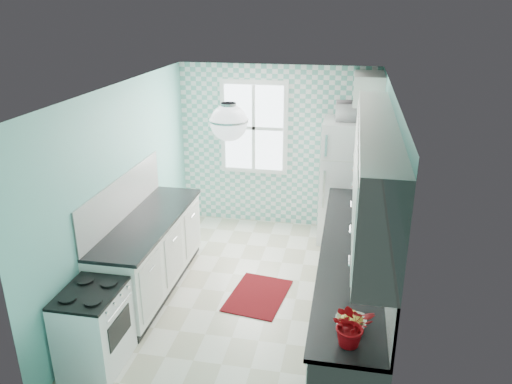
% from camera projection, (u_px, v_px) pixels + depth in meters
% --- Properties ---
extents(floor, '(3.00, 4.40, 0.02)m').
position_uv_depth(floor, '(248.00, 295.00, 6.11)').
color(floor, silver).
rests_on(floor, ground).
extents(ceiling, '(3.00, 4.40, 0.02)m').
position_uv_depth(ceiling, '(247.00, 88.00, 5.21)').
color(ceiling, white).
rests_on(ceiling, wall_back).
extents(wall_back, '(3.00, 0.02, 2.50)m').
position_uv_depth(wall_back, '(277.00, 147.00, 7.68)').
color(wall_back, '#6FC0B5').
rests_on(wall_back, floor).
extents(wall_front, '(3.00, 0.02, 2.50)m').
position_uv_depth(wall_front, '(185.00, 310.00, 3.63)').
color(wall_front, '#6FC0B5').
rests_on(wall_front, floor).
extents(wall_left, '(0.02, 4.40, 2.50)m').
position_uv_depth(wall_left, '(123.00, 191.00, 5.92)').
color(wall_left, '#6FC0B5').
rests_on(wall_left, floor).
extents(wall_right, '(0.02, 4.40, 2.50)m').
position_uv_depth(wall_right, '(384.00, 209.00, 5.39)').
color(wall_right, '#6FC0B5').
rests_on(wall_right, floor).
extents(accent_wall, '(3.00, 0.01, 2.50)m').
position_uv_depth(accent_wall, '(277.00, 147.00, 7.66)').
color(accent_wall, '#69B5A4').
rests_on(accent_wall, wall_back).
extents(window, '(1.04, 0.05, 1.44)m').
position_uv_depth(window, '(254.00, 128.00, 7.59)').
color(window, white).
rests_on(window, wall_back).
extents(backsplash_right, '(0.02, 3.60, 0.51)m').
position_uv_depth(backsplash_right, '(383.00, 229.00, 5.05)').
color(backsplash_right, white).
rests_on(backsplash_right, wall_right).
extents(backsplash_left, '(0.02, 2.15, 0.51)m').
position_uv_depth(backsplash_left, '(123.00, 197.00, 5.87)').
color(backsplash_left, white).
rests_on(backsplash_left, wall_left).
extents(upper_cabinets_right, '(0.33, 3.20, 0.90)m').
position_uv_depth(upper_cabinets_right, '(374.00, 168.00, 4.64)').
color(upper_cabinets_right, white).
rests_on(upper_cabinets_right, wall_right).
extents(upper_cabinet_fridge, '(0.40, 0.74, 0.40)m').
position_uv_depth(upper_cabinet_fridge, '(369.00, 88.00, 6.75)').
color(upper_cabinet_fridge, white).
rests_on(upper_cabinet_fridge, wall_right).
extents(ceiling_light, '(0.34, 0.34, 0.35)m').
position_uv_depth(ceiling_light, '(229.00, 122.00, 4.54)').
color(ceiling_light, silver).
rests_on(ceiling_light, ceiling).
extents(base_cabinets_right, '(0.60, 3.60, 0.90)m').
position_uv_depth(base_cabinets_right, '(349.00, 290.00, 5.37)').
color(base_cabinets_right, white).
rests_on(base_cabinets_right, floor).
extents(countertop_right, '(0.63, 3.60, 0.04)m').
position_uv_depth(countertop_right, '(351.00, 251.00, 5.20)').
color(countertop_right, black).
rests_on(countertop_right, base_cabinets_right).
extents(base_cabinets_left, '(0.60, 2.15, 0.90)m').
position_uv_depth(base_cabinets_left, '(151.00, 255.00, 6.09)').
color(base_cabinets_left, white).
rests_on(base_cabinets_left, floor).
extents(countertop_left, '(0.63, 2.15, 0.04)m').
position_uv_depth(countertop_left, '(149.00, 220.00, 5.92)').
color(countertop_left, black).
rests_on(countertop_left, base_cabinets_left).
extents(fridge, '(0.78, 0.78, 1.80)m').
position_uv_depth(fridge, '(348.00, 181.00, 7.25)').
color(fridge, white).
rests_on(fridge, floor).
extents(stove, '(0.54, 0.67, 0.81)m').
position_uv_depth(stove, '(94.00, 327.00, 4.79)').
color(stove, silver).
rests_on(stove, floor).
extents(sink, '(0.54, 0.46, 0.53)m').
position_uv_depth(sink, '(354.00, 210.00, 6.18)').
color(sink, silver).
rests_on(sink, countertop_right).
extents(rug, '(0.76, 0.99, 0.01)m').
position_uv_depth(rug, '(258.00, 295.00, 6.07)').
color(rug, '#7B1200').
rests_on(rug, floor).
extents(dish_towel, '(0.09, 0.22, 0.34)m').
position_uv_depth(dish_towel, '(327.00, 236.00, 6.52)').
color(dish_towel, '#57B6B4').
rests_on(dish_towel, base_cabinets_right).
extents(fruit_bowl, '(0.25, 0.25, 0.06)m').
position_uv_depth(fruit_bowl, '(351.00, 322.00, 3.96)').
color(fruit_bowl, white).
rests_on(fruit_bowl, countertop_right).
extents(potted_plant, '(0.37, 0.34, 0.35)m').
position_uv_depth(potted_plant, '(352.00, 325.00, 3.69)').
color(potted_plant, red).
rests_on(potted_plant, countertop_right).
extents(soap_bottle, '(0.12, 0.12, 0.20)m').
position_uv_depth(soap_bottle, '(358.00, 199.00, 6.24)').
color(soap_bottle, '#7C9FAC').
rests_on(soap_bottle, countertop_right).
extents(microwave, '(0.48, 0.34, 0.26)m').
position_uv_depth(microwave, '(353.00, 111.00, 6.89)').
color(microwave, white).
rests_on(microwave, fridge).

